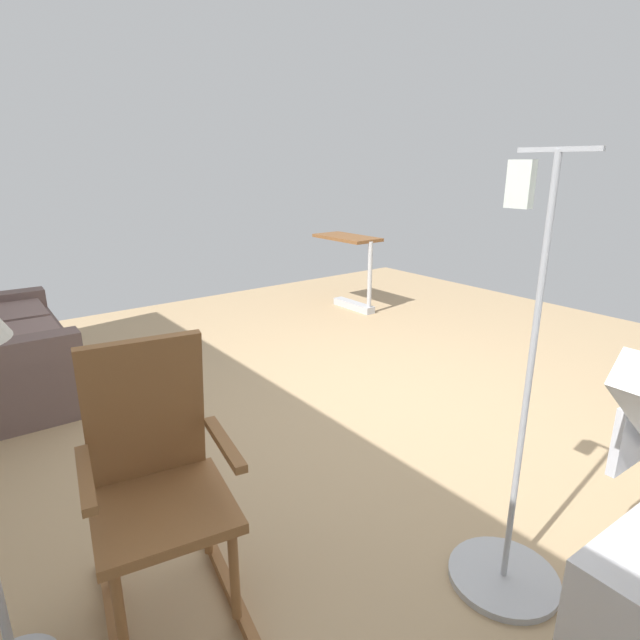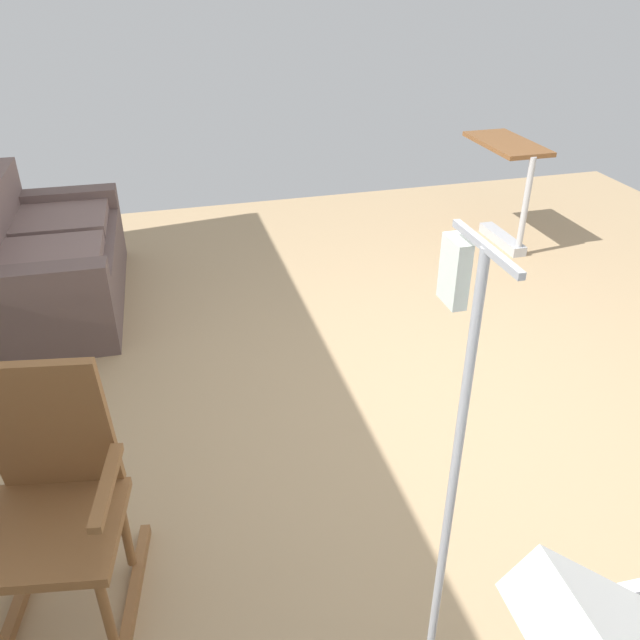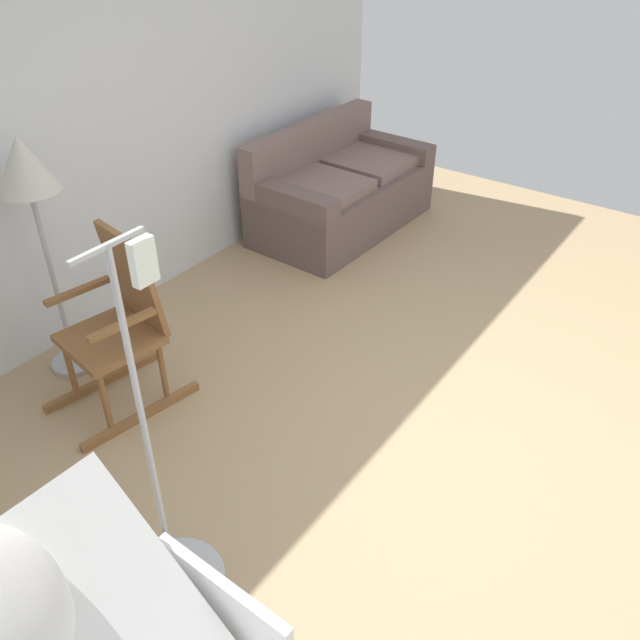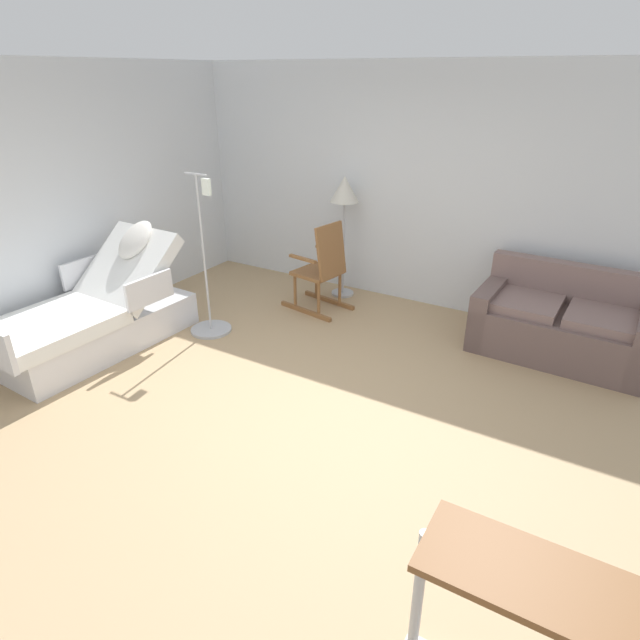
% 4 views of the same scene
% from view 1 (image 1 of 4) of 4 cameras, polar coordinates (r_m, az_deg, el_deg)
% --- Properties ---
extents(ground_plane, '(7.14, 7.14, 0.00)m').
position_cam_1_polar(ground_plane, '(3.71, 6.44, -9.27)').
color(ground_plane, tan).
extents(rocking_chair, '(0.83, 0.60, 1.05)m').
position_cam_1_polar(rocking_chair, '(2.06, -17.62, -17.24)').
color(rocking_chair, brown).
rests_on(rocking_chair, ground).
extents(overbed_table, '(0.84, 0.40, 0.84)m').
position_cam_1_polar(overbed_table, '(5.95, 3.50, 6.34)').
color(overbed_table, '#B2B5BA').
rests_on(overbed_table, ground).
extents(iv_pole, '(0.44, 0.44, 1.69)m').
position_cam_1_polar(iv_pole, '(2.32, 20.18, -20.93)').
color(iv_pole, '#B2B5BA').
rests_on(iv_pole, ground).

